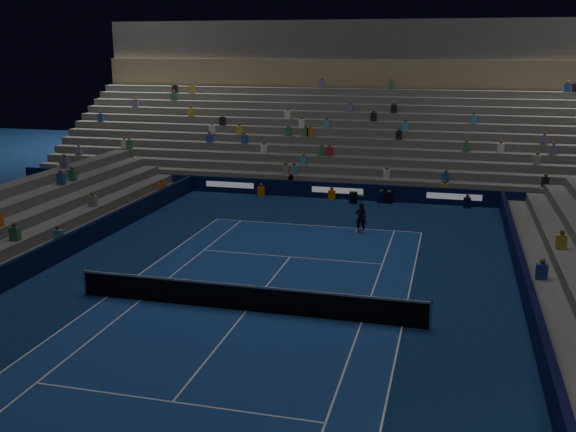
# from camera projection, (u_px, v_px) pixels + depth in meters

# --- Properties ---
(ground) EXTENTS (90.00, 90.00, 0.00)m
(ground) POSITION_uv_depth(u_px,v_px,m) (247.00, 311.00, 23.38)
(ground) COLOR #0D244F
(ground) RESTS_ON ground
(court_surface) EXTENTS (10.97, 23.77, 0.01)m
(court_surface) POSITION_uv_depth(u_px,v_px,m) (247.00, 311.00, 23.38)
(court_surface) COLOR navy
(court_surface) RESTS_ON ground
(sponsor_barrier_far) EXTENTS (44.00, 0.25, 1.00)m
(sponsor_barrier_far) POSITION_uv_depth(u_px,v_px,m) (338.00, 191.00, 40.62)
(sponsor_barrier_far) COLOR black
(sponsor_barrier_far) RESTS_ON ground
(sponsor_barrier_east) EXTENTS (0.25, 37.00, 1.00)m
(sponsor_barrier_east) POSITION_uv_depth(u_px,v_px,m) (536.00, 326.00, 20.94)
(sponsor_barrier_east) COLOR black
(sponsor_barrier_east) RESTS_ON ground
(sponsor_barrier_west) EXTENTS (0.25, 37.00, 1.00)m
(sponsor_barrier_west) POSITION_uv_depth(u_px,v_px,m) (9.00, 275.00, 25.57)
(sponsor_barrier_west) COLOR black
(sponsor_barrier_west) RESTS_ON ground
(grandstand_main) EXTENTS (44.00, 15.20, 11.20)m
(grandstand_main) POSITION_uv_depth(u_px,v_px,m) (361.00, 127.00, 48.72)
(grandstand_main) COLOR #5E5E5A
(grandstand_main) RESTS_ON ground
(tennis_net) EXTENTS (12.90, 0.10, 1.10)m
(tennis_net) POSITION_uv_depth(u_px,v_px,m) (246.00, 298.00, 23.25)
(tennis_net) COLOR #B2B2B7
(tennis_net) RESTS_ON ground
(tennis_player) EXTENTS (0.64, 0.51, 1.53)m
(tennis_player) POSITION_uv_depth(u_px,v_px,m) (361.00, 218.00, 33.15)
(tennis_player) COLOR black
(tennis_player) RESTS_ON ground
(broadcast_camera) EXTENTS (0.57, 0.97, 0.63)m
(broadcast_camera) POSITION_uv_depth(u_px,v_px,m) (353.00, 197.00, 39.61)
(broadcast_camera) COLOR black
(broadcast_camera) RESTS_ON ground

